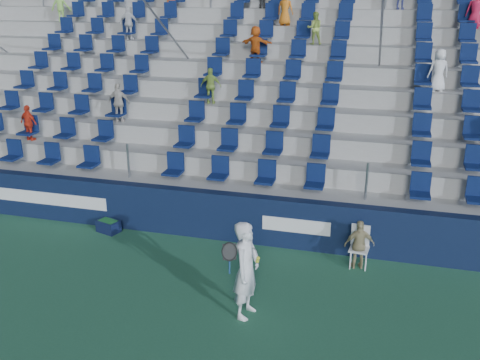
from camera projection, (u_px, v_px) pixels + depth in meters
The scene contains 7 objects.
ground at pixel (192, 309), 10.29m from camera, with size 70.00×70.00×0.00m, color #2B6546.
sponsor_wall at pixel (236, 217), 12.95m from camera, with size 24.00×0.32×1.20m.
grandstand at pixel (278, 111), 17.07m from camera, with size 24.00×8.17×6.63m.
tennis_player at pixel (246, 270), 9.81m from camera, with size 0.69×0.76×1.90m.
line_judge_chair at pixel (360, 243), 11.79m from camera, with size 0.45×0.46×0.93m.
line_judge at pixel (359, 245), 11.64m from camera, with size 0.66×0.27×1.13m, color tan.
ball_bin at pixel (108, 226), 13.53m from camera, with size 0.64×0.51×0.31m.
Camera 1 is at (3.21, -8.31, 5.80)m, focal length 40.00 mm.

